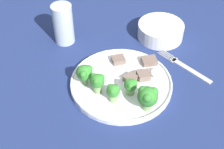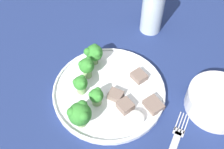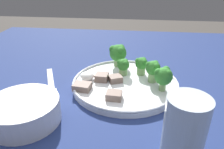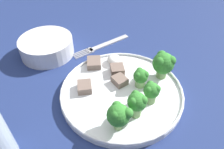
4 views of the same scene
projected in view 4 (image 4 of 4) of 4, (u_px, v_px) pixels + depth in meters
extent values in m
cube|color=navy|center=(111.00, 108.00, 0.48)|extent=(1.27, 1.15, 0.03)
cylinder|color=brown|center=(181.00, 54.00, 1.21)|extent=(0.06, 0.06, 0.67)
cylinder|color=white|center=(122.00, 93.00, 0.49)|extent=(0.27, 0.27, 0.01)
torus|color=white|center=(122.00, 90.00, 0.48)|extent=(0.27, 0.27, 0.01)
cube|color=#B2B2B7|center=(109.00, 43.00, 0.65)|extent=(0.07, 0.13, 0.00)
cube|color=#B2B2B7|center=(90.00, 50.00, 0.62)|extent=(0.03, 0.02, 0.00)
cube|color=#B2B2B7|center=(80.00, 52.00, 0.61)|extent=(0.02, 0.05, 0.00)
cube|color=#B2B2B7|center=(82.00, 53.00, 0.61)|extent=(0.02, 0.05, 0.00)
cube|color=#B2B2B7|center=(83.00, 54.00, 0.60)|extent=(0.02, 0.05, 0.00)
cube|color=#B2B2B7|center=(84.00, 55.00, 0.60)|extent=(0.02, 0.05, 0.00)
cylinder|color=silver|center=(47.00, 46.00, 0.59)|extent=(0.14, 0.14, 0.05)
cylinder|color=white|center=(47.00, 47.00, 0.60)|extent=(0.12, 0.12, 0.04)
cylinder|color=#7FA866|center=(136.00, 110.00, 0.43)|extent=(0.02, 0.02, 0.03)
sphere|color=#337F2D|center=(137.00, 102.00, 0.41)|extent=(0.04, 0.04, 0.04)
sphere|color=#337F2D|center=(136.00, 94.00, 0.41)|extent=(0.02, 0.02, 0.02)
sphere|color=#337F2D|center=(133.00, 102.00, 0.40)|extent=(0.02, 0.02, 0.02)
sphere|color=#337F2D|center=(143.00, 100.00, 0.40)|extent=(0.02, 0.02, 0.02)
cylinder|color=#7FA866|center=(161.00, 73.00, 0.52)|extent=(0.02, 0.02, 0.02)
sphere|color=#337F2D|center=(163.00, 63.00, 0.50)|extent=(0.05, 0.05, 0.05)
sphere|color=#337F2D|center=(162.00, 55.00, 0.50)|extent=(0.02, 0.02, 0.02)
sphere|color=#337F2D|center=(160.00, 62.00, 0.48)|extent=(0.02, 0.02, 0.02)
sphere|color=#337F2D|center=(171.00, 61.00, 0.48)|extent=(0.02, 0.02, 0.02)
cylinder|color=#7FA866|center=(150.00, 98.00, 0.46)|extent=(0.02, 0.02, 0.02)
sphere|color=#337F2D|center=(152.00, 90.00, 0.44)|extent=(0.03, 0.03, 0.03)
sphere|color=#337F2D|center=(150.00, 84.00, 0.45)|extent=(0.02, 0.02, 0.02)
sphere|color=#337F2D|center=(149.00, 90.00, 0.43)|extent=(0.02, 0.02, 0.02)
sphere|color=#337F2D|center=(157.00, 89.00, 0.44)|extent=(0.02, 0.02, 0.02)
cylinder|color=#7FA866|center=(140.00, 83.00, 0.49)|extent=(0.02, 0.02, 0.02)
sphere|color=#337F2D|center=(141.00, 76.00, 0.48)|extent=(0.03, 0.03, 0.03)
sphere|color=#337F2D|center=(140.00, 71.00, 0.48)|extent=(0.01, 0.01, 0.01)
sphere|color=#337F2D|center=(138.00, 76.00, 0.47)|extent=(0.01, 0.01, 0.01)
sphere|color=#337F2D|center=(146.00, 74.00, 0.47)|extent=(0.01, 0.01, 0.01)
cylinder|color=#7FA866|center=(120.00, 123.00, 0.41)|extent=(0.02, 0.02, 0.02)
sphere|color=#337F2D|center=(121.00, 115.00, 0.39)|extent=(0.04, 0.04, 0.04)
sphere|color=#337F2D|center=(119.00, 106.00, 0.39)|extent=(0.02, 0.02, 0.02)
sphere|color=#337F2D|center=(116.00, 115.00, 0.38)|extent=(0.02, 0.02, 0.02)
sphere|color=#337F2D|center=(128.00, 113.00, 0.38)|extent=(0.02, 0.02, 0.02)
cube|color=#756056|center=(120.00, 80.00, 0.50)|extent=(0.04, 0.04, 0.02)
cube|color=#756056|center=(117.00, 70.00, 0.53)|extent=(0.03, 0.03, 0.02)
cube|color=#756056|center=(94.00, 63.00, 0.55)|extent=(0.05, 0.04, 0.02)
cube|color=#756056|center=(85.00, 87.00, 0.48)|extent=(0.04, 0.03, 0.02)
ellipsoid|color=white|center=(114.00, 60.00, 0.55)|extent=(0.04, 0.03, 0.02)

